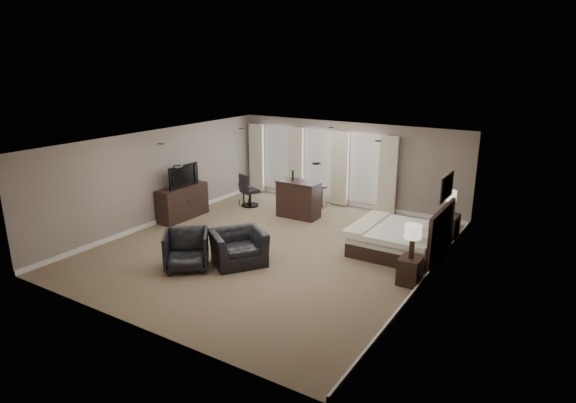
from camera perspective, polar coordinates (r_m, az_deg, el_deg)
The scene contains 16 objects.
room at distance 11.39m, azimuth -1.92°, elevation 0.63°, with size 7.60×8.60×2.64m.
window_bay at distance 15.33m, azimuth 3.55°, elevation 4.38°, with size 5.25×0.20×2.30m.
bed at distance 11.61m, azimuth 12.45°, elevation -2.88°, with size 2.00×1.91×1.27m, color silver.
nightstand_near at distance 10.20m, azimuth 14.25°, elevation -7.93°, with size 0.42×0.51×0.56m, color black.
nightstand_far at distance 12.80m, azimuth 18.34°, elevation -2.94°, with size 0.50×0.61×0.67m, color black.
lamp_near at distance 9.96m, azimuth 14.50°, elevation -4.62°, with size 0.34×0.34×0.70m, color beige.
lamp_far at distance 12.61m, azimuth 18.60°, elevation -0.15°, with size 0.31×0.31×0.63m, color beige.
wall_art at distance 11.00m, azimuth 18.29°, elevation 1.65°, with size 0.04×0.96×0.56m, color slate.
dresser at distance 14.12m, azimuth -12.39°, elevation -0.09°, with size 0.53×1.63×0.95m, color black.
tv at distance 13.98m, azimuth -12.53°, elevation 2.05°, with size 1.10×0.64×0.14m, color black.
armchair_near at distance 10.80m, azimuth -5.93°, elevation -4.77°, with size 1.16×0.76×1.02m, color black.
armchair_far at distance 10.72m, azimuth -11.95°, elevation -5.43°, with size 0.92×0.86×0.94m, color black.
bar_counter at distance 13.87m, azimuth 1.26°, elevation 0.28°, with size 1.24×0.64×1.08m, color black.
bar_stool_left at distance 15.14m, azimuth -5.28°, elevation 0.85°, with size 0.33×0.33×0.70m, color black.
bar_stool_right at distance 14.85m, azimuth 4.02°, elevation 0.58°, with size 0.33×0.33×0.70m, color black.
desk_chair at distance 14.97m, azimuth -4.55°, elevation 1.37°, with size 0.53×0.53×1.04m, color black.
Camera 1 is at (6.12, -9.09, 4.41)m, focal length 30.00 mm.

